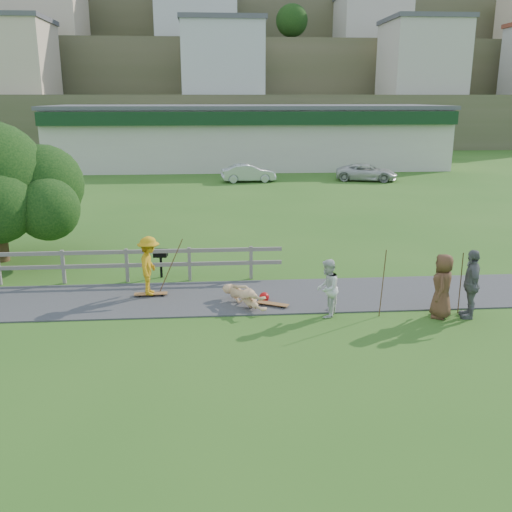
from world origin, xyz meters
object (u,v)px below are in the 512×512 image
object	(u,v)px
car_white	(367,172)
skater_fallen	(244,296)
skater_rider	(149,269)
spectator_c	(442,286)
car_silver	(248,173)
spectator_a	(327,288)
spectator_b	(471,284)
bbq	(161,264)

from	to	relation	value
car_white	skater_fallen	bearing A→B (deg)	174.43
skater_rider	spectator_c	size ratio (longest dim) A/B	0.99
car_silver	car_white	size ratio (longest dim) A/B	0.87
skater_fallen	car_white	xyz separation A→B (m)	(10.19, 24.62, 0.27)
skater_fallen	car_white	world-z (taller)	car_white
spectator_c	spectator_a	bearing A→B (deg)	-71.05
car_silver	car_white	world-z (taller)	car_silver
skater_rider	spectator_b	world-z (taller)	spectator_b
skater_rider	skater_fallen	xyz separation A→B (m)	(2.74, -1.03, -0.55)
spectator_a	spectator_c	size ratio (longest dim) A/B	0.90
skater_fallen	car_white	size ratio (longest dim) A/B	0.41
spectator_b	bbq	world-z (taller)	spectator_b
skater_fallen	bbq	size ratio (longest dim) A/B	1.87
spectator_b	bbq	xyz separation A→B (m)	(-8.58, 4.22, -0.47)
spectator_c	car_white	size ratio (longest dim) A/B	0.41
car_silver	skater_rider	bearing A→B (deg)	164.84
skater_rider	spectator_b	xyz separation A→B (m)	(8.75, -2.30, 0.07)
car_silver	bbq	xyz separation A→B (m)	(-4.34, -21.73, -0.15)
spectator_b	spectator_c	size ratio (longest dim) A/B	1.07
spectator_b	car_silver	size ratio (longest dim) A/B	0.50
spectator_b	car_white	bearing A→B (deg)	-174.47
skater_rider	car_silver	bearing A→B (deg)	-7.73
spectator_a	car_silver	size ratio (longest dim) A/B	0.42
skater_rider	spectator_c	xyz separation A→B (m)	(7.99, -2.24, 0.01)
car_white	bbq	world-z (taller)	car_white
skater_fallen	car_silver	xyz separation A→B (m)	(1.76, 24.68, 0.30)
skater_rider	car_silver	distance (m)	24.08
car_white	spectator_a	bearing A→B (deg)	179.51
bbq	spectator_a	bearing A→B (deg)	-31.98
skater_fallen	spectator_a	xyz separation A→B (m)	(2.19, -0.90, 0.48)
skater_rider	skater_fallen	world-z (taller)	skater_rider
spectator_b	car_white	xyz separation A→B (m)	(4.18, 25.89, -0.35)
bbq	spectator_b	bearing A→B (deg)	-19.22
skater_fallen	spectator_b	world-z (taller)	spectator_b
skater_fallen	bbq	xyz separation A→B (m)	(-2.58, 2.95, 0.15)
spectator_a	bbq	bearing A→B (deg)	-104.98
skater_rider	spectator_a	size ratio (longest dim) A/B	1.10
skater_fallen	car_white	distance (m)	26.64
spectator_b	bbq	distance (m)	9.58
spectator_b	spectator_c	bearing A→B (deg)	-79.78
spectator_a	spectator_b	xyz separation A→B (m)	(3.82, -0.37, 0.15)
car_white	spectator_c	bearing A→B (deg)	-173.92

